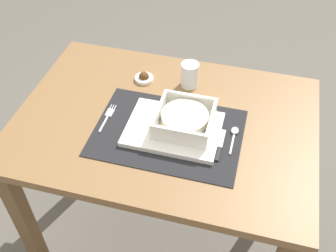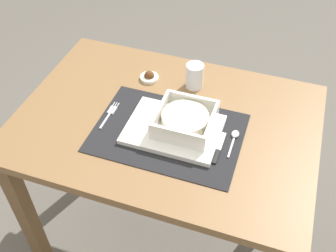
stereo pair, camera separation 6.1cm
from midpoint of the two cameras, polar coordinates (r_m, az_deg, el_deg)
The scene contains 11 objects.
ground_plane at distance 1.89m, azimuth 0.77°, elevation -15.51°, with size 6.00×6.00×0.00m, color #59544C.
dining_table at distance 1.38m, azimuth 1.02°, elevation -2.50°, with size 0.96×0.68×0.74m.
placemat at distance 1.26m, azimuth 1.40°, elevation -0.96°, with size 0.46×0.32×0.00m, color black.
serving_plate at distance 1.25m, azimuth 2.19°, elevation -0.52°, with size 0.29×0.21×0.02m, color white.
porridge_bowl at distance 1.24m, azimuth 3.84°, elevation 0.77°, with size 0.17×0.17×0.06m.
fork at distance 1.32m, azimuth -6.84°, elevation 1.79°, with size 0.02×0.13×0.00m.
spoon at distance 1.26m, azimuth 10.72°, elevation -1.58°, with size 0.02×0.11×0.01m.
butter_knife at distance 1.21m, azimuth 8.58°, elevation -3.36°, with size 0.01×0.13×0.01m.
bread_knife at distance 1.21m, azimuth 7.41°, elevation -3.22°, with size 0.01×0.13×0.01m.
drinking_glass at distance 1.41m, azimuth 5.01°, elevation 6.87°, with size 0.06×0.06×0.09m.
condiment_saucer at distance 1.45m, azimuth -1.44°, elevation 6.94°, with size 0.07×0.07×0.04m.
Camera 2 is at (0.31, -0.88, 1.64)m, focal length 43.25 mm.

